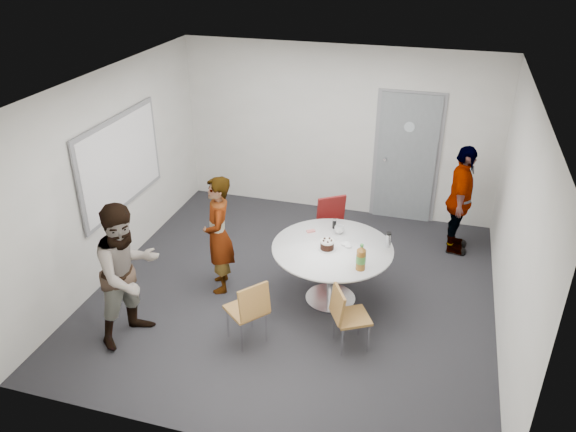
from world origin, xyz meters
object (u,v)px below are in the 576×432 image
(chair_near_left, at_px, (250,307))
(person_left, at_px, (128,273))
(whiteboard, at_px, (121,162))
(person_right, at_px, (460,200))
(chair_near_right, at_px, (346,313))
(person_main, at_px, (218,235))
(table, at_px, (334,255))
(chair_far, at_px, (334,222))
(door, at_px, (406,158))

(chair_near_left, height_order, person_left, person_left)
(whiteboard, height_order, person_right, whiteboard)
(chair_near_right, relative_size, person_main, 0.50)
(person_left, bearing_deg, person_main, -4.06)
(table, xyz_separation_m, chair_far, (-0.22, 1.03, -0.11))
(table, bearing_deg, whiteboard, 175.10)
(whiteboard, xyz_separation_m, person_left, (0.92, -1.54, -0.61))
(table, distance_m, person_main, 1.47)
(whiteboard, height_order, person_main, whiteboard)
(person_right, bearing_deg, whiteboard, 108.64)
(chair_far, bearing_deg, whiteboard, -19.11)
(person_main, bearing_deg, door, 119.57)
(table, xyz_separation_m, person_left, (-2.05, -1.29, 0.17))
(whiteboard, distance_m, person_left, 1.90)
(chair_far, distance_m, person_main, 1.71)
(door, distance_m, person_right, 1.20)
(whiteboard, bearing_deg, person_right, 18.30)
(chair_near_right, height_order, person_left, person_left)
(whiteboard, relative_size, person_right, 1.18)
(chair_near_left, xyz_separation_m, person_main, (-0.75, 0.95, 0.28))
(chair_near_right, xyz_separation_m, person_right, (1.13, 2.54, 0.34))
(person_right, bearing_deg, chair_far, 112.66)
(person_left, bearing_deg, door, -12.05)
(door, xyz_separation_m, chair_near_left, (-1.30, -3.61, -0.52))
(chair_near_right, distance_m, person_main, 1.94)
(whiteboard, relative_size, table, 1.28)
(chair_far, bearing_deg, table, 66.99)
(person_left, relative_size, person_right, 1.05)
(person_right, bearing_deg, door, 46.28)
(person_left, distance_m, person_right, 4.60)
(door, relative_size, person_main, 1.35)
(person_left, bearing_deg, whiteboard, 53.36)
(person_main, xyz_separation_m, person_right, (2.90, 1.83, 0.02))
(whiteboard, height_order, chair_far, whiteboard)
(whiteboard, xyz_separation_m, chair_near_right, (3.29, -1.08, -0.98))
(door, bearing_deg, chair_far, -118.21)
(chair_near_left, bearing_deg, person_main, 77.62)
(person_left, bearing_deg, chair_far, -15.72)
(chair_far, relative_size, person_right, 0.56)
(whiteboard, height_order, chair_near_right, whiteboard)
(table, distance_m, chair_near_right, 0.91)
(whiteboard, xyz_separation_m, person_right, (4.41, 1.46, -0.64))
(table, bearing_deg, chair_near_right, -69.21)
(table, distance_m, person_right, 2.24)
(door, bearing_deg, whiteboard, -147.34)
(chair_far, relative_size, person_main, 0.58)
(whiteboard, relative_size, chair_near_right, 2.45)
(chair_far, bearing_deg, chair_near_left, 41.78)
(table, height_order, chair_far, table)
(door, relative_size, chair_far, 2.33)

